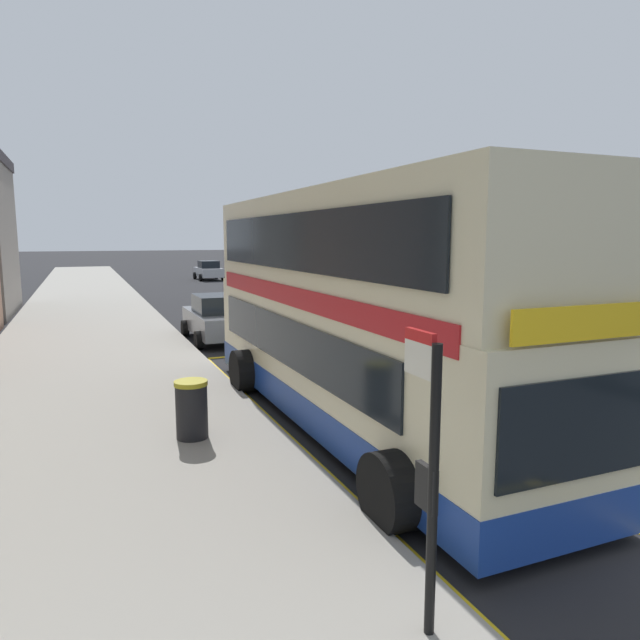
% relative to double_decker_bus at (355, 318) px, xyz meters
% --- Properties ---
extents(ground_plane, '(260.00, 260.00, 0.00)m').
position_rel_double_decker_bus_xyz_m(ground_plane, '(2.46, 25.77, -2.06)').
color(ground_plane, black).
extents(pavement_near, '(6.00, 76.00, 0.14)m').
position_rel_double_decker_bus_xyz_m(pavement_near, '(-4.54, 25.77, -1.99)').
color(pavement_near, gray).
rests_on(pavement_near, ground).
extents(double_decker_bus, '(3.26, 10.80, 4.40)m').
position_rel_double_decker_bus_xyz_m(double_decker_bus, '(0.00, 0.00, 0.00)').
color(double_decker_bus, beige).
rests_on(double_decker_bus, ground).
extents(bus_bay_markings, '(3.04, 14.42, 0.01)m').
position_rel_double_decker_bus_xyz_m(bus_bay_markings, '(-0.02, -0.14, -2.06)').
color(bus_bay_markings, gold).
rests_on(bus_bay_markings, ground).
extents(bus_stop_sign, '(0.09, 0.51, 2.65)m').
position_rel_double_decker_bus_xyz_m(bus_stop_sign, '(-2.10, -5.69, -0.36)').
color(bus_stop_sign, black).
rests_on(bus_stop_sign, pavement_near).
extents(parked_car_grey_behind, '(2.09, 4.20, 1.62)m').
position_rel_double_decker_bus_xyz_m(parked_car_grey_behind, '(-0.44, 9.79, -1.26)').
color(parked_car_grey_behind, slate).
rests_on(parked_car_grey_behind, ground).
extents(parked_car_silver_kerbside, '(2.09, 4.20, 1.62)m').
position_rel_double_decker_bus_xyz_m(parked_car_silver_kerbside, '(5.31, 23.34, -1.26)').
color(parked_car_silver_kerbside, '#B2B5BA').
rests_on(parked_car_silver_kerbside, ground).
extents(parked_car_silver_across, '(2.09, 4.20, 1.62)m').
position_rel_double_decker_bus_xyz_m(parked_car_silver_across, '(5.26, 38.74, -1.26)').
color(parked_car_silver_across, '#B2B5BA').
rests_on(parked_car_silver_across, ground).
extents(litter_bin, '(0.57, 0.57, 1.01)m').
position_rel_double_decker_bus_xyz_m(litter_bin, '(-3.12, -0.01, -1.42)').
color(litter_bin, black).
rests_on(litter_bin, pavement_near).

